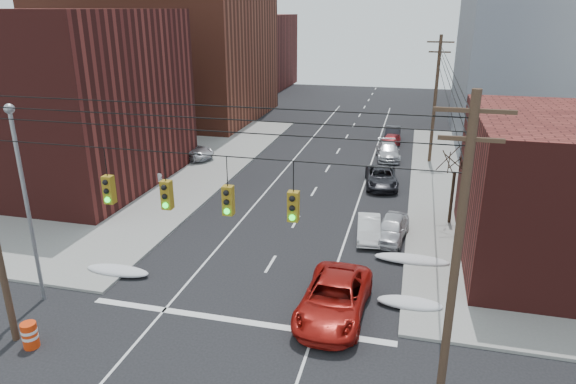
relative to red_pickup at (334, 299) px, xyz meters
The scene contains 24 objects.
sidewalk_nw 36.45m from the red_pickup, 148.57° to the left, with size 40.00×40.00×0.15m, color gray.
building_brick_near 30.15m from the red_pickup, 151.79° to the left, with size 20.00×16.00×13.00m, color #481815.
building_brick_far 72.72m from the red_pickup, 114.51° to the left, with size 22.00×18.00×12.00m, color #481815.
building_glass 65.90m from the red_pickup, 72.20° to the left, with size 20.00×18.00×22.00m, color gray.
utility_pole_right 8.30m from the red_pickup, 48.62° to the right, with size 2.20×0.28×11.00m.
utility_pole_far 26.83m from the red_pickup, 80.38° to the left, with size 2.20×0.28×11.00m.
traffic_signals 9.02m from the red_pickup, 128.49° to the right, with size 17.00×0.42×2.02m.
street_light 14.52m from the red_pickup, behind, with size 0.44×0.44×9.32m.
bare_tree 13.28m from the red_pickup, 65.42° to the left, with size 2.09×2.20×4.93m.
snow_nw 11.56m from the red_pickup, behind, with size 3.50×1.08×0.42m, color silver.
snow_ne 3.68m from the red_pickup, 24.41° to the left, with size 3.00×1.08×0.42m, color silver.
snow_east_far 6.88m from the red_pickup, 61.15° to the left, with size 4.00×1.08×0.42m, color silver.
red_pickup is the anchor object (origin of this frame).
parked_car_a 9.05m from the red_pickup, 77.02° to the left, with size 1.69×4.19×1.43m, color silver.
parked_car_b 8.67m from the red_pickup, 85.34° to the left, with size 1.34×3.83×1.26m, color silver.
parked_car_c 18.51m from the red_pickup, 87.82° to the left, with size 2.35×5.10×1.42m, color black.
parked_car_d 26.52m from the red_pickup, 88.48° to the left, with size 1.99×4.90×1.42m, color #B9B9BE.
parked_car_e 30.42m from the red_pickup, 88.67° to the left, with size 1.58×3.93×1.34m, color maroon.
parked_car_f 33.70m from the red_pickup, 88.75° to the left, with size 1.46×4.20×1.38m, color black.
lot_car_a 23.35m from the red_pickup, 141.75° to the left, with size 1.61×4.62×1.52m, color silver.
lot_car_b 27.62m from the red_pickup, 128.30° to the left, with size 2.51×5.44×1.51m, color silver.
lot_car_c 24.16m from the red_pickup, 151.89° to the left, with size 2.18×5.36×1.56m, color black.
lot_car_d 29.38m from the red_pickup, 143.79° to the left, with size 1.63×4.05×1.38m, color #BABABF.
construction_barrel 12.74m from the red_pickup, 155.52° to the right, with size 0.68×0.68×1.11m.
Camera 1 is at (6.92, -11.80, 13.06)m, focal length 32.00 mm.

